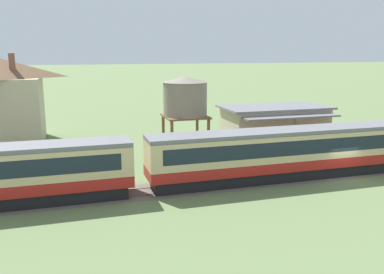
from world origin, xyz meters
TOP-DOWN VIEW (x-y plane):
  - ground_plane at (0.00, 0.00)m, footprint 600.00×600.00m
  - passenger_train at (-15.92, 1.32)m, footprint 89.64×2.98m
  - railway_track at (-14.70, 1.32)m, footprint 131.67×3.60m
  - station_building at (-0.48, 10.63)m, footprint 10.98×7.04m
  - water_tower at (-10.49, 9.24)m, footprint 4.22×4.22m

SIDE VIEW (x-z plane):
  - ground_plane at x=0.00m, z-range 0.00..0.00m
  - railway_track at x=-14.70m, z-range -0.01..0.03m
  - passenger_train at x=-15.92m, z-range 0.22..4.23m
  - station_building at x=-0.48m, z-range 0.03..4.52m
  - water_tower at x=-10.49m, z-range 1.96..9.72m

